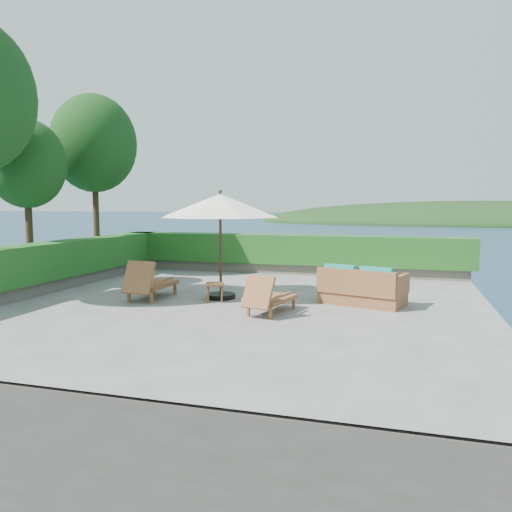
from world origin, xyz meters
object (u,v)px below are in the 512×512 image
(patio_umbrella, at_px, (220,207))
(wicker_loveseat, at_px, (362,289))
(side_table, at_px, (215,287))
(lounge_left, at_px, (150,283))
(lounge_right, at_px, (269,297))

(patio_umbrella, bearing_deg, wicker_loveseat, 2.91)
(side_table, height_order, wicker_loveseat, wicker_loveseat)
(patio_umbrella, distance_m, side_table, 2.03)
(lounge_left, distance_m, side_table, 1.73)
(lounge_right, xyz_separation_m, wicker_loveseat, (1.89, 1.61, -0.00))
(lounge_right, distance_m, wicker_loveseat, 2.49)
(lounge_left, relative_size, wicker_loveseat, 0.82)
(side_table, bearing_deg, patio_umbrella, 93.23)
(lounge_left, bearing_deg, side_table, 4.82)
(patio_umbrella, xyz_separation_m, lounge_right, (1.66, -1.43, -1.98))
(lounge_left, height_order, side_table, lounge_left)
(side_table, bearing_deg, wicker_loveseat, 10.83)
(lounge_left, distance_m, lounge_right, 3.45)
(patio_umbrella, xyz_separation_m, lounge_left, (-1.69, -0.65, -1.93))
(lounge_right, height_order, wicker_loveseat, wicker_loveseat)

